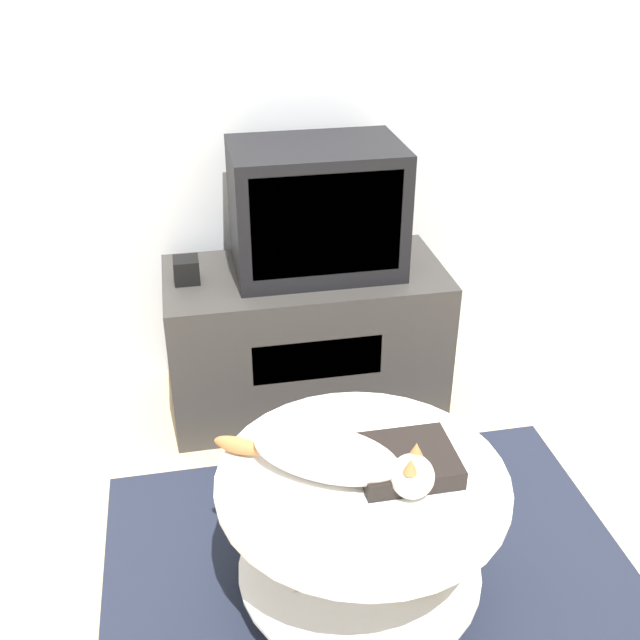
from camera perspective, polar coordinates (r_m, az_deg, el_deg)
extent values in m
plane|color=tan|center=(2.27, 4.12, -19.65)|extent=(12.00, 12.00, 0.00)
cube|color=silver|center=(2.77, -2.02, 20.91)|extent=(8.00, 0.05, 2.60)
cube|color=#1E2333|center=(2.26, 4.13, -19.48)|extent=(1.51, 1.18, 0.02)
cube|color=#33302D|center=(2.80, -1.12, -1.37)|extent=(1.00, 0.49, 0.55)
cube|color=black|center=(2.57, -0.18, -3.04)|extent=(0.45, 0.01, 0.15)
cube|color=black|center=(2.62, -0.29, 8.49)|extent=(0.58, 0.38, 0.45)
cube|color=black|center=(2.44, 0.54, 7.20)|extent=(0.50, 0.01, 0.35)
cube|color=black|center=(2.62, -10.13, 3.76)|extent=(0.09, 0.09, 0.09)
cylinder|color=#B2B2B7|center=(2.21, 2.92, -20.22)|extent=(0.31, 0.31, 0.01)
cylinder|color=#B7B7BC|center=(2.06, 3.07, -16.59)|extent=(0.04, 0.04, 0.42)
cylinder|color=white|center=(2.12, 3.00, -18.15)|extent=(0.65, 0.65, 0.01)
cylinder|color=white|center=(1.91, 3.24, -12.08)|extent=(0.74, 0.74, 0.02)
cube|color=tan|center=(2.11, 6.76, -17.73)|extent=(0.16, 0.18, 0.04)
cube|color=beige|center=(2.10, -0.13, -18.27)|extent=(0.16, 0.13, 0.01)
cube|color=black|center=(1.92, 6.57, -10.61)|extent=(0.25, 0.21, 0.05)
ellipsoid|color=silver|center=(1.87, 0.40, -10.16)|extent=(0.40, 0.32, 0.13)
sphere|color=silver|center=(1.84, 7.02, -11.74)|extent=(0.11, 0.11, 0.11)
cone|color=#B2703D|center=(1.82, 7.35, -9.77)|extent=(0.04, 0.04, 0.04)
cone|color=#B2703D|center=(1.78, 6.92, -10.94)|extent=(0.04, 0.04, 0.04)
ellipsoid|color=#B2703D|center=(1.96, -6.21, -9.49)|extent=(0.14, 0.10, 0.05)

